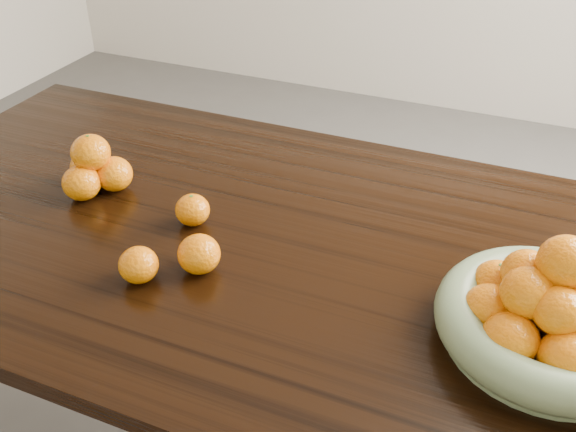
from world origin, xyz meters
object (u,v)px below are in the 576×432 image
at_px(fruit_bowl, 551,315).
at_px(dining_table, 284,275).
at_px(orange_pyramid, 94,169).
at_px(loose_orange_0, 193,210).

bearing_deg(fruit_bowl, dining_table, 169.57).
distance_m(dining_table, orange_pyramid, 0.50).
bearing_deg(fruit_bowl, loose_orange_0, 173.61).
height_order(fruit_bowl, loose_orange_0, fruit_bowl).
xyz_separation_m(orange_pyramid, loose_orange_0, (0.28, -0.04, -0.02)).
xyz_separation_m(fruit_bowl, loose_orange_0, (-0.73, 0.08, -0.03)).
bearing_deg(dining_table, fruit_bowl, -10.43).
height_order(orange_pyramid, loose_orange_0, orange_pyramid).
bearing_deg(dining_table, orange_pyramid, 177.46).
bearing_deg(dining_table, loose_orange_0, -175.87).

